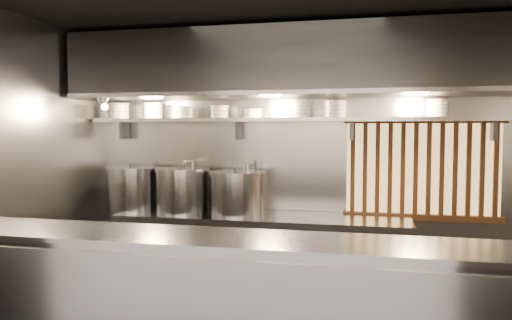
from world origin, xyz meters
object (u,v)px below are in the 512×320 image
at_px(pendant_bulb, 281,111).
at_px(stock_pot_left, 132,188).
at_px(heat_lamp, 103,101).
at_px(stock_pot_right, 237,193).
at_px(stock_pot_mid, 182,190).

height_order(pendant_bulb, stock_pot_left, pendant_bulb).
bearing_deg(pendant_bulb, heat_lamp, -169.00).
xyz_separation_m(heat_lamp, stock_pot_left, (0.15, 0.32, -0.93)).
xyz_separation_m(stock_pot_left, stock_pot_right, (1.19, -0.02, -0.01)).
height_order(heat_lamp, stock_pot_mid, heat_lamp).
relative_size(heat_lamp, stock_pot_right, 0.47).
bearing_deg(pendant_bulb, stock_pot_right, -173.90).
relative_size(heat_lamp, stock_pot_mid, 0.54).
height_order(stock_pot_left, stock_pot_right, stock_pot_left).
xyz_separation_m(pendant_bulb, stock_pot_left, (-1.65, -0.03, -0.83)).
xyz_separation_m(stock_pot_mid, stock_pot_right, (0.60, 0.00, -0.01)).
bearing_deg(stock_pot_mid, stock_pot_left, 177.83).
bearing_deg(stock_pot_left, stock_pot_right, -0.91).
height_order(stock_pot_mid, stock_pot_right, stock_pot_mid).
height_order(heat_lamp, stock_pot_right, heat_lamp).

